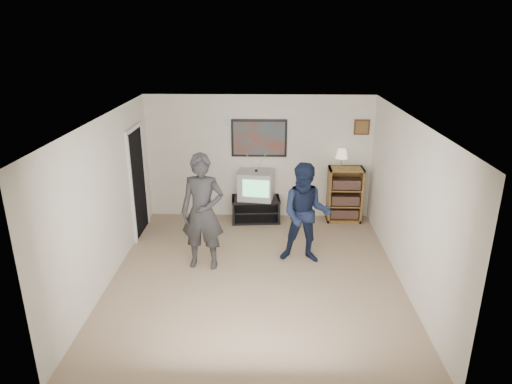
{
  "coord_description": "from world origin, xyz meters",
  "views": [
    {
      "loc": [
        0.17,
        -6.34,
        3.71
      ],
      "look_at": [
        -0.01,
        0.74,
        1.15
      ],
      "focal_mm": 32.0,
      "sensor_mm": 36.0,
      "label": 1
    }
  ],
  "objects_px": {
    "bookshelf": "(345,194)",
    "person_short": "(306,214)",
    "person_tall": "(203,212)",
    "crt_television": "(256,185)",
    "media_stand": "(256,209)"
  },
  "relations": [
    {
      "from": "crt_television",
      "to": "person_short",
      "type": "relative_size",
      "value": 0.39
    },
    {
      "from": "bookshelf",
      "to": "crt_television",
      "type": "bearing_deg",
      "value": -178.39
    },
    {
      "from": "media_stand",
      "to": "bookshelf",
      "type": "relative_size",
      "value": 0.9
    },
    {
      "from": "bookshelf",
      "to": "person_short",
      "type": "distance_m",
      "value": 1.98
    },
    {
      "from": "media_stand",
      "to": "person_short",
      "type": "bearing_deg",
      "value": -67.12
    },
    {
      "from": "crt_television",
      "to": "person_tall",
      "type": "relative_size",
      "value": 0.35
    },
    {
      "from": "bookshelf",
      "to": "person_tall",
      "type": "relative_size",
      "value": 0.58
    },
    {
      "from": "person_tall",
      "to": "person_short",
      "type": "height_order",
      "value": "person_tall"
    },
    {
      "from": "media_stand",
      "to": "bookshelf",
      "type": "xyz_separation_m",
      "value": [
        1.78,
        0.05,
        0.31
      ]
    },
    {
      "from": "bookshelf",
      "to": "person_short",
      "type": "xyz_separation_m",
      "value": [
        -0.92,
        -1.73,
        0.29
      ]
    },
    {
      "from": "crt_television",
      "to": "bookshelf",
      "type": "height_order",
      "value": "bookshelf"
    },
    {
      "from": "person_short",
      "to": "person_tall",
      "type": "bearing_deg",
      "value": -166.26
    },
    {
      "from": "bookshelf",
      "to": "person_short",
      "type": "bearing_deg",
      "value": -118.0
    },
    {
      "from": "crt_television",
      "to": "person_short",
      "type": "xyz_separation_m",
      "value": [
        0.85,
        -1.68,
        0.09
      ]
    },
    {
      "from": "person_short",
      "to": "crt_television",
      "type": "bearing_deg",
      "value": 122.95
    }
  ]
}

